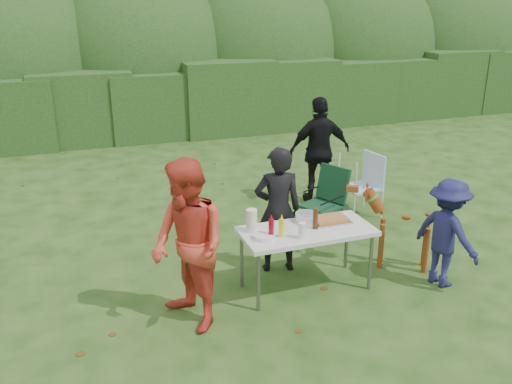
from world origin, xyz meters
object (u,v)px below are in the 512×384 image
object	(u,v)px
camping_chair	(323,202)
paper_towel_roll	(252,221)
child	(447,233)
person_red_jacket	(188,246)
dog	(405,230)
lawn_chair	(360,185)
folding_table	(307,234)
mustard_bottle	(282,228)
person_cook	(278,210)
ketchup_bottle	(271,229)
person_black_puffy	(319,151)
beer_bottle	(315,219)

from	to	relation	value
camping_chair	paper_towel_roll	size ratio (longest dim) A/B	3.69
child	paper_towel_roll	bearing A→B (deg)	60.23
person_red_jacket	dog	world-z (taller)	person_red_jacket
dog	lawn_chair	bearing A→B (deg)	-68.91
person_red_jacket	lawn_chair	world-z (taller)	person_red_jacket
paper_towel_roll	camping_chair	bearing A→B (deg)	38.39
folding_table	person_red_jacket	size ratio (longest dim) A/B	0.85
lawn_chair	mustard_bottle	size ratio (longest dim) A/B	4.81
person_cook	ketchup_bottle	distance (m)	0.71
child	ketchup_bottle	size ratio (longest dim) A/B	5.87
child	camping_chair	distance (m)	1.91
folding_table	mustard_bottle	xyz separation A→B (m)	(-0.34, -0.09, 0.15)
person_black_puffy	dog	size ratio (longest dim) A/B	1.63
folding_table	beer_bottle	distance (m)	0.20
ketchup_bottle	paper_towel_roll	world-z (taller)	paper_towel_roll
person_red_jacket	person_black_puffy	xyz separation A→B (m)	(2.79, 2.77, -0.01)
mustard_bottle	beer_bottle	xyz separation A→B (m)	(0.44, 0.07, 0.02)
mustard_bottle	paper_towel_roll	size ratio (longest dim) A/B	0.77
lawn_chair	beer_bottle	bearing A→B (deg)	39.09
person_black_puffy	beer_bottle	world-z (taller)	person_black_puffy
paper_towel_roll	person_black_puffy	bearing A→B (deg)	49.81
dog	paper_towel_roll	world-z (taller)	dog
person_black_puffy	child	distance (m)	2.96
person_cook	lawn_chair	world-z (taller)	person_cook
person_red_jacket	dog	size ratio (longest dim) A/B	1.66
person_black_puffy	mustard_bottle	distance (m)	3.10
dog	beer_bottle	xyz separation A→B (m)	(-1.26, -0.08, 0.36)
person_cook	paper_towel_roll	xyz separation A→B (m)	(-0.47, -0.39, 0.09)
child	ketchup_bottle	distance (m)	2.06
child	mustard_bottle	world-z (taller)	child
camping_chair	ketchup_bottle	bearing A→B (deg)	21.32
dog	paper_towel_roll	size ratio (longest dim) A/B	4.08
camping_chair	person_black_puffy	bearing A→B (deg)	-138.49
ketchup_bottle	beer_bottle	bearing A→B (deg)	7.51
child	lawn_chair	world-z (taller)	child
person_red_jacket	dog	bearing A→B (deg)	79.14
person_black_puffy	camping_chair	size ratio (longest dim) A/B	1.81
ketchup_bottle	person_red_jacket	bearing A→B (deg)	-168.87
folding_table	ketchup_bottle	distance (m)	0.50
person_red_jacket	mustard_bottle	size ratio (longest dim) A/B	8.79
person_cook	beer_bottle	distance (m)	0.60
folding_table	child	distance (m)	1.62
person_red_jacket	paper_towel_roll	distance (m)	0.92
camping_chair	child	bearing A→B (deg)	85.88
person_cook	camping_chair	bearing A→B (deg)	-131.58
camping_chair	lawn_chair	size ratio (longest dim) A/B	1.00
dog	lawn_chair	xyz separation A→B (m)	(0.38, 1.71, -0.02)
beer_bottle	person_cook	bearing A→B (deg)	112.21
child	ketchup_bottle	xyz separation A→B (m)	(-2.02, 0.37, 0.20)
folding_table	camping_chair	size ratio (longest dim) A/B	1.57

